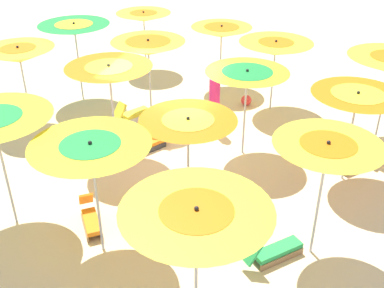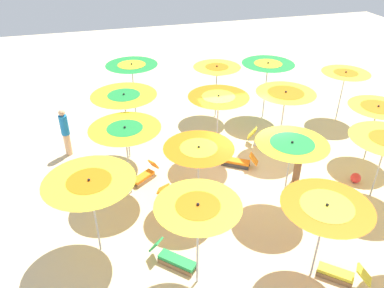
{
  "view_description": "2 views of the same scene",
  "coord_description": "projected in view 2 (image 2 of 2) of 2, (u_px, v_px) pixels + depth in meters",
  "views": [
    {
      "loc": [
        9.95,
        3.55,
        6.36
      ],
      "look_at": [
        1.91,
        1.21,
        1.52
      ],
      "focal_mm": 43.73,
      "sensor_mm": 36.0,
      "label": 1
    },
    {
      "loc": [
        4.55,
        9.81,
        7.73
      ],
      "look_at": [
        1.74,
        -0.19,
        1.4
      ],
      "focal_mm": 35.68,
      "sensor_mm": 36.0,
      "label": 2
    }
  ],
  "objects": [
    {
      "name": "beach_umbrella_11",
      "position": [
        377.0,
        111.0,
        12.98
      ],
      "size": [
        1.99,
        1.99,
        2.16
      ],
      "color": "#B2B2B7",
      "rests_on": "ground"
    },
    {
      "name": "beachgoer_0",
      "position": [
        299.0,
        158.0,
        12.32
      ],
      "size": [
        0.3,
        0.3,
        1.79
      ],
      "rotation": [
        0.0,
        0.0,
        0.2
      ],
      "color": "brown",
      "rests_on": "ground"
    },
    {
      "name": "beach_umbrella_0",
      "position": [
        90.0,
        188.0,
        9.14
      ],
      "size": [
        2.23,
        2.23,
        2.35
      ],
      "color": "#B2B2B7",
      "rests_on": "ground"
    },
    {
      "name": "lounger_0",
      "position": [
        174.0,
        259.0,
        9.68
      ],
      "size": [
        1.14,
        1.13,
        0.64
      ],
      "rotation": [
        0.0,
        0.0,
        8.65
      ],
      "color": "olive",
      "rests_on": "ground"
    },
    {
      "name": "lounger_3",
      "position": [
        238.0,
        161.0,
        13.47
      ],
      "size": [
        1.23,
        0.96,
        0.6
      ],
      "rotation": [
        0.0,
        0.0,
        5.7
      ],
      "color": "#333338",
      "rests_on": "ground"
    },
    {
      "name": "lounger_1",
      "position": [
        181.0,
        196.0,
        11.86
      ],
      "size": [
        1.34,
        0.89,
        0.51
      ],
      "rotation": [
        0.0,
        0.0,
        8.95
      ],
      "color": "olive",
      "rests_on": "ground"
    },
    {
      "name": "beach_umbrella_2",
      "position": [
        326.0,
        212.0,
        8.45
      ],
      "size": [
        2.04,
        2.04,
        2.28
      ],
      "color": "#B2B2B7",
      "rests_on": "ground"
    },
    {
      "name": "lounger_2",
      "position": [
        263.0,
        140.0,
        14.71
      ],
      "size": [
        1.17,
        0.93,
        0.66
      ],
      "rotation": [
        0.0,
        0.0,
        8.86
      ],
      "color": "silver",
      "rests_on": "ground"
    },
    {
      "name": "beachgoer_1",
      "position": [
        65.0,
        131.0,
        13.74
      ],
      "size": [
        0.3,
        0.3,
        1.84
      ],
      "rotation": [
        0.0,
        0.0,
        3.59
      ],
      "color": "#D8A87F",
      "rests_on": "ground"
    },
    {
      "name": "beach_umbrella_6",
      "position": [
        292.0,
        147.0,
        10.63
      ],
      "size": [
        2.04,
        2.04,
        2.33
      ],
      "color": "#B2B2B7",
      "rests_on": "ground"
    },
    {
      "name": "beach_umbrella_13",
      "position": [
        217.0,
        71.0,
        15.84
      ],
      "size": [
        1.97,
        1.97,
        2.33
      ],
      "color": "#B2B2B7",
      "rests_on": "ground"
    },
    {
      "name": "beach_umbrella_14",
      "position": [
        268.0,
        67.0,
        15.66
      ],
      "size": [
        2.16,
        2.16,
        2.5
      ],
      "color": "#B2B2B7",
      "rests_on": "ground"
    },
    {
      "name": "beach_umbrella_4",
      "position": [
        125.0,
        133.0,
        11.15
      ],
      "size": [
        2.13,
        2.13,
        2.43
      ],
      "color": "#B2B2B7",
      "rests_on": "ground"
    },
    {
      "name": "beach_umbrella_9",
      "position": [
        218.0,
        101.0,
        12.83
      ],
      "size": [
        2.08,
        2.08,
        2.52
      ],
      "color": "#B2B2B7",
      "rests_on": "ground"
    },
    {
      "name": "beach_umbrella_10",
      "position": [
        285.0,
        97.0,
        13.49
      ],
      "size": [
        2.11,
        2.11,
        2.37
      ],
      "color": "#B2B2B7",
      "rests_on": "ground"
    },
    {
      "name": "lounger_5",
      "position": [
        341.0,
        273.0,
        9.28
      ],
      "size": [
        1.11,
        1.05,
        0.61
      ],
      "rotation": [
        0.0,
        0.0,
        5.55
      ],
      "color": "olive",
      "rests_on": "ground"
    },
    {
      "name": "beach_umbrella_1",
      "position": [
        198.0,
        212.0,
        8.18
      ],
      "size": [
        1.9,
        1.9,
        2.48
      ],
      "color": "#B2B2B7",
      "rests_on": "ground"
    },
    {
      "name": "ground",
      "position": [
        242.0,
        175.0,
        13.14
      ],
      "size": [
        40.93,
        40.93,
        0.04
      ],
      "primitive_type": "cube",
      "color": "beige"
    },
    {
      "name": "beach_umbrella_12",
      "position": [
        132.0,
        69.0,
        15.65
      ],
      "size": [
        2.14,
        2.14,
        2.47
      ],
      "color": "#B2B2B7",
      "rests_on": "ground"
    },
    {
      "name": "beach_umbrella_15",
      "position": [
        345.0,
        76.0,
        15.64
      ],
      "size": [
        1.95,
        1.95,
        2.19
      ],
      "color": "#B2B2B7",
      "rests_on": "ground"
    },
    {
      "name": "lounger_4",
      "position": [
        145.0,
        175.0,
        12.75
      ],
      "size": [
        1.03,
        0.87,
        0.59
      ],
      "rotation": [
        0.0,
        0.0,
        6.92
      ],
      "color": "olive",
      "rests_on": "ground"
    },
    {
      "name": "beach_umbrella_5",
      "position": [
        199.0,
        152.0,
        10.76
      ],
      "size": [
        2.02,
        2.02,
        2.14
      ],
      "color": "#B2B2B7",
      "rests_on": "ground"
    },
    {
      "name": "beach_ball",
      "position": [
        356.0,
        178.0,
        12.68
      ],
      "size": [
        0.34,
        0.34,
        0.34
      ],
      "primitive_type": "sphere",
      "color": "red",
      "rests_on": "ground"
    },
    {
      "name": "beach_umbrella_8",
      "position": [
        124.0,
        100.0,
        12.91
      ],
      "size": [
        2.24,
        2.24,
        2.54
      ],
      "color": "#B2B2B7",
      "rests_on": "ground"
    }
  ]
}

